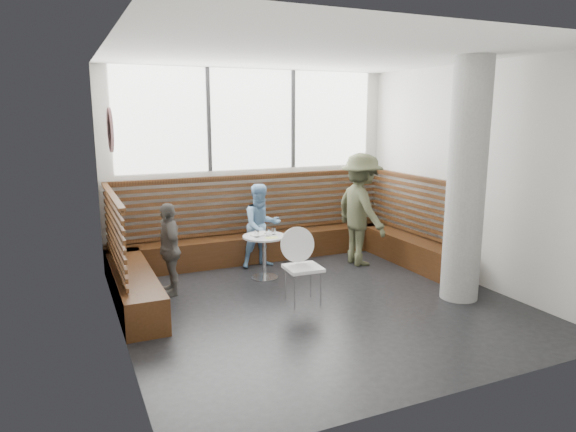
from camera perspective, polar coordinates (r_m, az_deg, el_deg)
name	(u,v)px	position (r m, az deg, el deg)	size (l,w,h in m)	color
room	(320,184)	(6.55, 3.56, 3.58)	(5.00, 5.00, 3.20)	silver
booth	(269,243)	(8.37, -2.16, -3.02)	(5.00, 2.50, 1.44)	#391F0E
concrete_column	(466,182)	(7.14, 19.19, 3.60)	(0.50, 0.50, 3.20)	gray
wall_art	(110,130)	(6.17, -19.16, 9.01)	(0.50, 0.50, 0.03)	white
cafe_table	(264,248)	(7.79, -2.65, -3.56)	(0.65, 0.65, 0.67)	silver
cafe_chair	(301,259)	(6.81, 1.40, -4.83)	(0.48, 0.47, 1.00)	white
adult_man	(361,210)	(8.52, 8.10, 0.72)	(1.20, 0.69, 1.85)	#494C33
child_back	(261,226)	(8.35, -2.97, -1.09)	(0.67, 0.52, 1.37)	#78A4D0
child_left	(169,249)	(7.28, -13.05, -3.59)	(0.76, 0.31, 1.29)	#5F5B56
plate_near	(257,235)	(7.78, -3.45, -2.09)	(0.21, 0.21, 0.02)	white
plate_far	(263,232)	(7.93, -2.74, -1.83)	(0.19, 0.19, 0.01)	white
glass_left	(257,234)	(7.65, -3.49, -1.98)	(0.07, 0.07, 0.11)	white
glass_mid	(268,232)	(7.72, -2.24, -1.84)	(0.07, 0.07, 0.11)	white
glass_right	(274,231)	(7.81, -1.60, -1.68)	(0.07, 0.07, 0.10)	white
menu_card	(272,238)	(7.61, -1.83, -2.42)	(0.19, 0.13, 0.00)	#A5C64C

